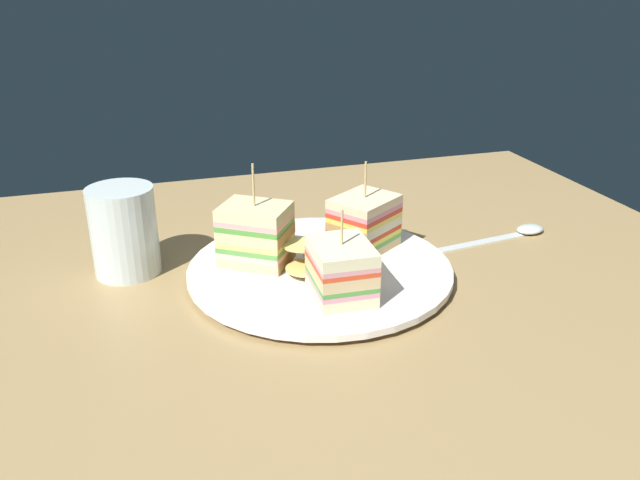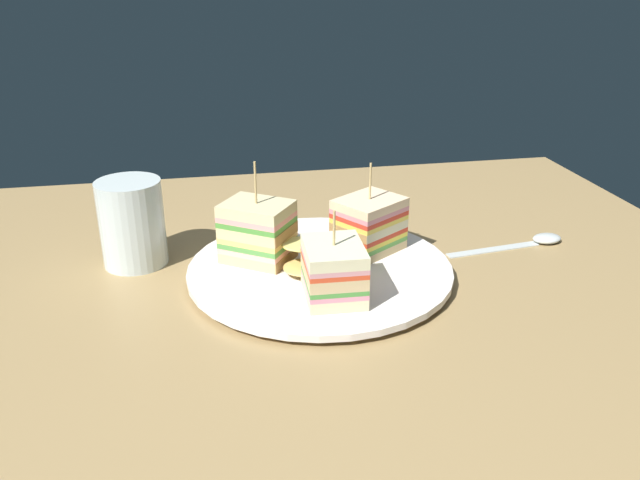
# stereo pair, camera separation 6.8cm
# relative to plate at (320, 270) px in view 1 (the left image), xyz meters

# --- Properties ---
(ground_plane) EXTENTS (0.94, 0.75, 0.02)m
(ground_plane) POSITION_rel_plate_xyz_m (0.00, 0.00, -0.02)
(ground_plane) COLOR #9C7E50
(plate) EXTENTS (0.28, 0.28, 0.01)m
(plate) POSITION_rel_plate_xyz_m (0.00, 0.00, 0.00)
(plate) COLOR white
(plate) RESTS_ON ground_plane
(sandwich_wedge_0) EXTENTS (0.09, 0.09, 0.10)m
(sandwich_wedge_0) POSITION_rel_plate_xyz_m (-0.06, -0.03, 0.04)
(sandwich_wedge_0) COLOR #DDBC7F
(sandwich_wedge_0) RESTS_ON plate
(sandwich_wedge_1) EXTENTS (0.09, 0.08, 0.11)m
(sandwich_wedge_1) POSITION_rel_plate_xyz_m (0.06, -0.03, 0.04)
(sandwich_wedge_1) COLOR #D3C57D
(sandwich_wedge_1) RESTS_ON plate
(sandwich_wedge_2) EXTENTS (0.06, 0.07, 0.09)m
(sandwich_wedge_2) POSITION_rel_plate_xyz_m (-0.00, 0.07, 0.03)
(sandwich_wedge_2) COLOR beige
(sandwich_wedge_2) RESTS_ON plate
(chip_pile) EXTENTS (0.08, 0.08, 0.03)m
(chip_pile) POSITION_rel_plate_xyz_m (0.01, 0.01, 0.02)
(chip_pile) COLOR #D4BE65
(chip_pile) RESTS_ON plate
(spoon) EXTENTS (0.15, 0.04, 0.01)m
(spoon) POSITION_rel_plate_xyz_m (-0.27, -0.04, -0.00)
(spoon) COLOR silver
(spoon) RESTS_ON ground_plane
(drinking_glass) EXTENTS (0.07, 0.07, 0.10)m
(drinking_glass) POSITION_rel_plate_xyz_m (0.20, -0.07, 0.03)
(drinking_glass) COLOR silver
(drinking_glass) RESTS_ON ground_plane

